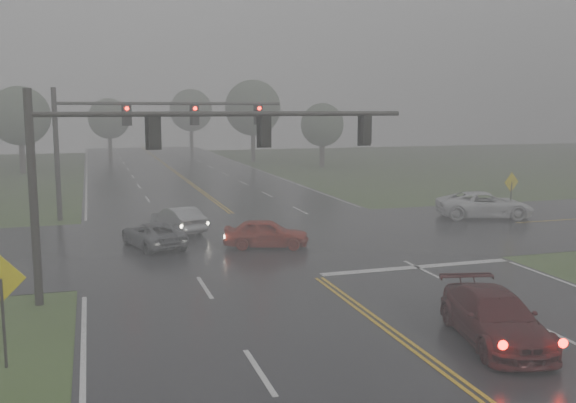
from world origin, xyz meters
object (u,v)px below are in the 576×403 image
object	(u,v)px
pickup_white	(484,218)
signal_gantry_far	(130,127)
sedan_silver	(178,232)
car_grey	(153,247)
sedan_maroon	(494,342)
signal_gantry_near	(159,152)
sedan_red	(266,248)

from	to	relation	value
pickup_white	signal_gantry_far	bearing A→B (deg)	89.15
sedan_silver	signal_gantry_far	world-z (taller)	signal_gantry_far
car_grey	signal_gantry_far	distance (m)	10.63
sedan_silver	car_grey	xyz separation A→B (m)	(-1.65, -3.43, 0.00)
sedan_maroon	signal_gantry_near	bearing A→B (deg)	150.41
car_grey	signal_gantry_near	distance (m)	9.54
signal_gantry_far	sedan_red	bearing A→B (deg)	-63.19
sedan_red	car_grey	distance (m)	5.42
pickup_white	signal_gantry_far	world-z (taller)	signal_gantry_far
sedan_red	signal_gantry_far	bearing A→B (deg)	44.18
pickup_white	sedan_red	bearing A→B (deg)	123.08
signal_gantry_near	pickup_white	bearing A→B (deg)	27.09
car_grey	pickup_white	distance (m)	20.04
sedan_maroon	car_grey	size ratio (longest dim) A/B	1.14
sedan_red	car_grey	xyz separation A→B (m)	(-5.13, 1.73, 0.00)
car_grey	signal_gantry_far	world-z (taller)	signal_gantry_far
sedan_maroon	signal_gantry_far	bearing A→B (deg)	121.00
sedan_maroon	signal_gantry_far	world-z (taller)	signal_gantry_far
signal_gantry_near	signal_gantry_far	xyz separation A→B (m)	(0.08, 17.16, 0.35)
car_grey	signal_gantry_far	xyz separation A→B (m)	(-0.35, 9.11, 5.46)
sedan_red	sedan_silver	bearing A→B (deg)	51.37
sedan_silver	signal_gantry_far	size ratio (longest dim) A/B	0.30
sedan_red	signal_gantry_far	xyz separation A→B (m)	(-5.48, 10.84, 5.46)
signal_gantry_near	signal_gantry_far	world-z (taller)	signal_gantry_far
sedan_red	car_grey	size ratio (longest dim) A/B	0.94
pickup_white	signal_gantry_near	bearing A→B (deg)	134.70
sedan_silver	pickup_white	bearing A→B (deg)	158.75
car_grey	pickup_white	size ratio (longest dim) A/B	0.76
car_grey	pickup_white	xyz separation A→B (m)	(19.90, 2.35, 0.00)
sedan_red	pickup_white	world-z (taller)	pickup_white
signal_gantry_near	signal_gantry_far	bearing A→B (deg)	89.74
sedan_maroon	car_grey	bearing A→B (deg)	129.50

